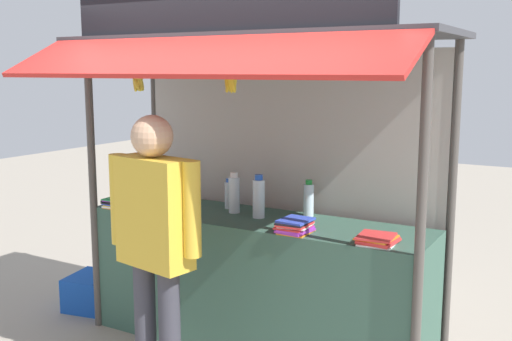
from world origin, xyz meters
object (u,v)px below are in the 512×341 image
Objects in this scene: water_bottle_right at (259,198)px; banana_bunch_inner_left at (138,81)px; plastic_crate at (95,292)px; vendor_person at (155,231)px; water_bottle_left at (234,194)px; water_bottle_far_left at (309,199)px; water_bottle_mid_left at (139,180)px; magazine_stack_far_right at (377,239)px; magazine_stack_center at (295,226)px; magazine_stack_rear_center at (120,202)px; water_bottle_front_left at (229,194)px; banana_bunch_inner_right at (231,80)px.

banana_bunch_inner_left is (-0.72, -0.45, 0.84)m from water_bottle_right.
banana_bunch_inner_left is at bearing -21.79° from plastic_crate.
water_bottle_left is at bearing -76.93° from vendor_person.
water_bottle_far_left is 1.05× the size of banana_bunch_inner_left.
water_bottle_right is at bearing 31.84° from banana_bunch_inner_left.
water_bottle_left is 0.17× the size of vendor_person.
water_bottle_left is at bearing 6.16° from plastic_crate.
water_bottle_mid_left is 2.22m from magazine_stack_far_right.
magazine_stack_center is 0.60× the size of plastic_crate.
magazine_stack_far_right is 2.70m from plastic_crate.
magazine_stack_far_right is at bearing -33.13° from water_bottle_far_left.
magazine_stack_rear_center is 1.01× the size of magazine_stack_far_right.
water_bottle_mid_left is 1.68m from magazine_stack_center.
water_bottle_mid_left is 1.46m from vendor_person.
vendor_person reaches higher than magazine_stack_rear_center.
water_bottle_mid_left is 0.18× the size of vendor_person.
water_bottle_right is at bearing 3.64° from plastic_crate.
water_bottle_far_left is 0.50m from magazine_stack_center.
banana_bunch_inner_left is (-1.69, -0.23, 0.96)m from magazine_stack_far_right.
water_bottle_far_left is 1.08× the size of magazine_stack_center.
magazine_stack_center is (0.77, -0.39, -0.06)m from water_bottle_front_left.
magazine_stack_center is 1.04m from banana_bunch_inner_right.
banana_bunch_inner_right is at bearing -166.19° from magazine_stack_far_right.
magazine_stack_center is 2.19m from plastic_crate.
water_bottle_front_left is 0.91× the size of banana_bunch_inner_left.
water_bottle_mid_left is (-0.87, -0.04, 0.04)m from water_bottle_front_left.
vendor_person is at bearing -45.39° from water_bottle_mid_left.
water_bottle_left is 1.19× the size of banana_bunch_inner_left.
banana_bunch_inner_right is at bearing -106.13° from vendor_person.
water_bottle_front_left is 0.74× the size of water_bottle_mid_left.
water_bottle_far_left is at bearing 9.88° from plastic_crate.
plastic_crate is (-0.47, 0.14, -0.88)m from magazine_stack_rear_center.
magazine_stack_rear_center is at bearing -153.10° from water_bottle_front_left.
water_bottle_right is at bearing 149.52° from magazine_stack_center.
water_bottle_left is 0.98m from vendor_person.
water_bottle_far_left is 1.52m from water_bottle_mid_left.
banana_bunch_inner_left is at bearing -170.00° from magazine_stack_center.
banana_bunch_inner_right is at bearing -59.46° from water_bottle_left.
magazine_stack_center is at bearing -75.23° from water_bottle_far_left.
water_bottle_right is 0.77× the size of plastic_crate.
vendor_person reaches higher than magazine_stack_center.
water_bottle_mid_left is at bearing 171.70° from magazine_stack_far_right.
banana_bunch_inner_right is 0.61× the size of plastic_crate.
magazine_stack_center is 1.54m from magazine_stack_rear_center.
water_bottle_mid_left reaches higher than water_bottle_front_left.
vendor_person is (-1.17, -0.72, 0.06)m from magazine_stack_far_right.
banana_bunch_inner_left reaches higher than water_bottle_mid_left.
water_bottle_mid_left is at bearing 175.22° from water_bottle_right.
water_bottle_mid_left reaches higher than plastic_crate.
water_bottle_far_left is 1.08× the size of banana_bunch_inner_right.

